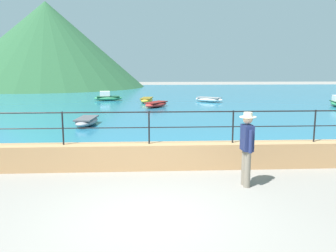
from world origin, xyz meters
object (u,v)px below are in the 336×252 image
boat_1 (108,97)px  boat_6 (209,99)px  boat_0 (156,104)px  boat_3 (147,100)px  boat_5 (87,121)px  person_walking (247,145)px

boat_1 → boat_6: (8.14, -1.62, -0.07)m
boat_0 → boat_3: size_ratio=1.00×
boat_0 → boat_6: size_ratio=1.00×
boat_3 → boat_5: bearing=-104.6°
person_walking → boat_0: person_walking is taller
boat_5 → boat_0: bearing=64.9°
person_walking → boat_6: size_ratio=0.73×
boat_5 → boat_6: size_ratio=0.98×
boat_1 → boat_3: bearing=-28.1°
boat_0 → boat_5: same height
boat_6 → boat_0: bearing=-141.3°
boat_5 → boat_1: bearing=92.1°
boat_0 → boat_5: 8.11m
person_walking → boat_5: person_walking is taller
person_walking → boat_3: person_walking is taller
boat_0 → boat_1: size_ratio=1.01×
boat_3 → boat_5: (-2.78, -10.64, 0.00)m
person_walking → boat_3: (-2.42, 19.25, -0.72)m
person_walking → boat_0: bearing=96.3°
boat_5 → boat_3: bearing=75.4°
boat_6 → boat_1: bearing=168.7°
boat_5 → boat_6: same height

